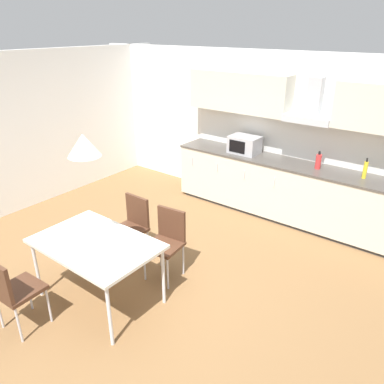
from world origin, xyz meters
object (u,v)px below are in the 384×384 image
at_px(dining_table, 96,246).
at_px(bottle_yellow, 365,170).
at_px(bottle_red, 318,161).
at_px(pendant_lamp, 83,145).
at_px(microwave, 244,145).
at_px(chair_far_right, 167,237).
at_px(chair_near_left, 11,287).
at_px(chair_far_left, 133,222).

bearing_deg(dining_table, bottle_yellow, 59.27).
xyz_separation_m(bottle_red, pendant_lamp, (-1.23, -3.13, 0.77)).
distance_m(microwave, chair_far_right, 2.39).
relative_size(bottle_yellow, chair_near_left, 0.33).
distance_m(dining_table, chair_far_right, 0.89).
height_order(bottle_red, chair_near_left, bottle_red).
xyz_separation_m(microwave, dining_table, (0.01, -3.13, -0.37)).
bearing_deg(bottle_red, chair_far_left, -123.53).
relative_size(microwave, chair_far_right, 0.55).
height_order(microwave, bottle_yellow, bottle_yellow).
relative_size(bottle_red, pendant_lamp, 0.83).
distance_m(bottle_red, chair_far_right, 2.55).
relative_size(dining_table, chair_far_left, 1.54).
bearing_deg(chair_far_right, dining_table, -109.54).
distance_m(dining_table, chair_far_left, 0.89).
bearing_deg(chair_far_left, chair_far_right, -0.05).
xyz_separation_m(bottle_yellow, chair_near_left, (-2.17, -3.97, -0.53)).
distance_m(chair_far_left, chair_far_right, 0.59).
bearing_deg(chair_far_right, chair_far_left, 179.95).
bearing_deg(pendant_lamp, microwave, 90.14).
height_order(dining_table, chair_far_left, chair_far_left).
bearing_deg(bottle_red, chair_near_left, -111.09).
height_order(bottle_red, chair_far_right, bottle_red).
xyz_separation_m(bottle_yellow, chair_far_left, (-2.17, -2.33, -0.53)).
distance_m(chair_far_left, pendant_lamp, 1.56).
bearing_deg(microwave, dining_table, -89.86).
xyz_separation_m(chair_far_right, pendant_lamp, (-0.29, -0.82, 1.29)).
height_order(bottle_red, chair_far_left, bottle_red).
bearing_deg(pendant_lamp, bottle_red, 68.58).
distance_m(bottle_yellow, bottle_red, 0.64).
bearing_deg(bottle_yellow, chair_far_right, -124.19).
xyz_separation_m(microwave, bottle_red, (1.24, 0.01, -0.03)).
xyz_separation_m(chair_far_left, chair_far_right, (0.59, -0.00, 0.00)).
xyz_separation_m(microwave, chair_far_right, (0.30, -2.30, -0.55)).
bearing_deg(bottle_red, chair_far_right, -112.07).
xyz_separation_m(chair_far_left, chair_near_left, (0.00, -1.65, 0.00)).
height_order(microwave, dining_table, microwave).
bearing_deg(chair_near_left, microwave, 85.81).
height_order(microwave, bottle_red, microwave).
xyz_separation_m(bottle_red, chair_far_left, (-1.53, -2.31, -0.52)).
bearing_deg(microwave, chair_far_right, -82.57).
bearing_deg(chair_far_left, pendant_lamp, -69.96).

